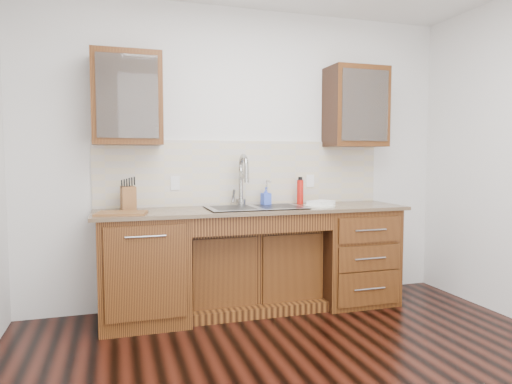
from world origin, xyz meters
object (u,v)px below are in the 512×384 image
object	(u,v)px
soap_bottle	(266,196)
water_bottle	(300,192)
knife_block	(128,198)
cutting_board	(122,213)
plate	(320,206)

from	to	relation	value
soap_bottle	water_bottle	distance (m)	0.36
water_bottle	knife_block	xyz separation A→B (m)	(-1.56, -0.06, -0.01)
water_bottle	cutting_board	xyz separation A→B (m)	(-1.62, -0.32, -0.10)
plate	cutting_board	xyz separation A→B (m)	(-1.69, -0.05, 0.00)
knife_block	cutting_board	size ratio (longest dim) A/B	0.53
plate	cutting_board	bearing A→B (deg)	-178.46
water_bottle	knife_block	distance (m)	1.56
soap_bottle	plate	distance (m)	0.49
plate	knife_block	distance (m)	1.65
water_bottle	knife_block	size ratio (longest dim) A/B	1.13
water_bottle	cutting_board	world-z (taller)	water_bottle
soap_bottle	water_bottle	xyz separation A→B (m)	(0.35, 0.04, 0.03)
knife_block	water_bottle	bearing A→B (deg)	-3.49
soap_bottle	cutting_board	size ratio (longest dim) A/B	0.45
plate	knife_block	xyz separation A→B (m)	(-1.63, 0.21, 0.09)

